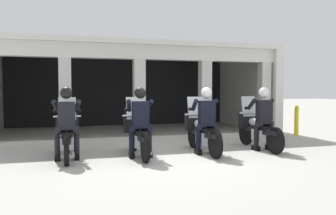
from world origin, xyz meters
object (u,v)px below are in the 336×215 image
object	(u,v)px
motorcycle_far_left	(67,135)
police_officer_far_left	(67,117)
motorcycle_center_right	(202,132)
police_officer_far_right	(263,113)
motorcycle_center_left	(138,134)
bollard_kerbside	(297,121)
motorcycle_far_right	(257,129)
police_officer_center_left	(140,116)
police_officer_center_right	(206,115)

from	to	relation	value
motorcycle_far_left	police_officer_far_left	world-z (taller)	police_officer_far_left
motorcycle_center_right	police_officer_far_right	xyz separation A→B (m)	(1.58, -0.20, 0.44)
motorcycle_center_left	bollard_kerbside	world-z (taller)	motorcycle_center_left
motorcycle_center_right	motorcycle_far_right	world-z (taller)	same
police_officer_center_left	motorcycle_far_right	bearing A→B (deg)	-0.02
police_officer_far_left	motorcycle_far_left	bearing A→B (deg)	79.75
motorcycle_far_left	motorcycle_center_right	bearing A→B (deg)	-13.18
bollard_kerbside	motorcycle_far_right	bearing A→B (deg)	-144.54
police_officer_center_right	motorcycle_center_left	bearing A→B (deg)	167.90
police_officer_far_left	police_officer_center_left	xyz separation A→B (m)	(1.58, -0.16, 0.00)
police_officer_center_right	motorcycle_far_right	size ratio (longest dim) A/B	0.78
police_officer_center_left	police_officer_far_right	distance (m)	3.16
motorcycle_far_left	police_officer_center_left	size ratio (longest dim) A/B	1.29
police_officer_far_left	motorcycle_center_left	world-z (taller)	police_officer_far_left
police_officer_center_left	police_officer_center_right	xyz separation A→B (m)	(1.58, -0.01, 0.00)
police_officer_far_left	police_officer_center_left	size ratio (longest dim) A/B	1.00
police_officer_center_right	police_officer_far_right	world-z (taller)	same
motorcycle_far_left	police_officer_far_left	xyz separation A→B (m)	(-0.00, -0.28, 0.44)
police_officer_far_right	police_officer_center_left	bearing A→B (deg)	173.01
bollard_kerbside	motorcycle_far_left	bearing A→B (deg)	-166.56
police_officer_far_right	police_officer_far_left	bearing A→B (deg)	170.63
motorcycle_far_left	motorcycle_center_left	world-z (taller)	same
motorcycle_center_right	motorcycle_far_right	bearing A→B (deg)	1.69
police_officer_far_left	police_officer_far_right	size ratio (longest dim) A/B	1.00
motorcycle_center_right	police_officer_center_left	bearing A→B (deg)	-171.74
police_officer_far_right	police_officer_center_right	bearing A→B (deg)	174.82
motorcycle_center_right	police_officer_far_right	bearing A→B (deg)	-8.56
police_officer_far_left	motorcycle_center_left	bearing A→B (deg)	-5.57
motorcycle_center_left	bollard_kerbside	bearing A→B (deg)	11.98
police_officer_center_left	police_officer_center_right	size ratio (longest dim) A/B	1.00
motorcycle_far_left	motorcycle_center_right	size ratio (longest dim) A/B	1.00
motorcycle_far_left	motorcycle_far_right	bearing A→B (deg)	-11.09
police_officer_center_left	bollard_kerbside	bearing A→B (deg)	14.49
motorcycle_far_left	bollard_kerbside	size ratio (longest dim) A/B	2.03
motorcycle_far_left	police_officer_center_left	world-z (taller)	police_officer_center_left
motorcycle_far_left	police_officer_far_right	xyz separation A→B (m)	(4.74, -0.37, 0.44)
motorcycle_center_right	police_officer_center_right	size ratio (longest dim) A/B	1.29
police_officer_center_right	motorcycle_far_right	distance (m)	1.68
police_officer_center_right	bollard_kerbside	bearing A→B (deg)	26.54
motorcycle_far_left	motorcycle_center_left	bearing A→B (deg)	-15.83
motorcycle_far_left	motorcycle_far_right	world-z (taller)	same
motorcycle_far_left	police_officer_center_left	xyz separation A→B (m)	(1.58, -0.44, 0.44)
motorcycle_center_left	police_officer_far_right	xyz separation A→B (m)	(3.16, -0.21, 0.44)
motorcycle_center_left	motorcycle_far_right	distance (m)	3.16
motorcycle_center_left	motorcycle_center_right	xyz separation A→B (m)	(1.58, -0.01, 0.00)
motorcycle_center_left	police_officer_center_right	xyz separation A→B (m)	(1.58, -0.30, 0.44)
motorcycle_center_left	police_officer_far_right	world-z (taller)	police_officer_far_right
police_officer_center_left	motorcycle_far_right	distance (m)	3.21
bollard_kerbside	police_officer_center_right	bearing A→B (deg)	-152.05
motorcycle_far_left	bollard_kerbside	bearing A→B (deg)	3.45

